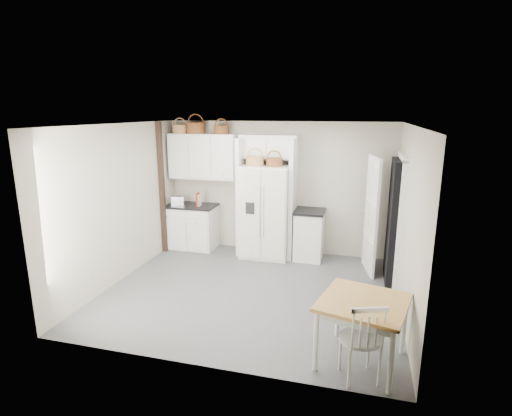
# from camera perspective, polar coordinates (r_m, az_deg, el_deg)

# --- Properties ---
(floor) EXTENTS (4.50, 4.50, 0.00)m
(floor) POSITION_cam_1_polar(r_m,az_deg,el_deg) (6.50, -0.71, -11.74)
(floor) COLOR #464649
(floor) RESTS_ON ground
(ceiling) EXTENTS (4.50, 4.50, 0.00)m
(ceiling) POSITION_cam_1_polar(r_m,az_deg,el_deg) (5.87, -0.79, 11.82)
(ceiling) COLOR white
(ceiling) RESTS_ON wall_back
(wall_back) EXTENTS (4.50, 0.00, 4.50)m
(wall_back) POSITION_cam_1_polar(r_m,az_deg,el_deg) (7.96, 3.14, 2.88)
(wall_back) COLOR #B4AD90
(wall_back) RESTS_ON floor
(wall_left) EXTENTS (0.00, 4.00, 4.00)m
(wall_left) POSITION_cam_1_polar(r_m,az_deg,el_deg) (6.99, -18.80, 0.64)
(wall_left) COLOR #B4AD90
(wall_left) RESTS_ON floor
(wall_right) EXTENTS (0.00, 4.00, 4.00)m
(wall_right) POSITION_cam_1_polar(r_m,az_deg,el_deg) (5.88, 20.87, -1.93)
(wall_right) COLOR #B4AD90
(wall_right) RESTS_ON floor
(refrigerator) EXTENTS (0.93, 0.75, 1.79)m
(refrigerator) POSITION_cam_1_polar(r_m,az_deg,el_deg) (7.73, 1.47, -0.48)
(refrigerator) COLOR white
(refrigerator) RESTS_ON floor
(base_cab_left) EXTENTS (0.95, 0.60, 0.88)m
(base_cab_left) POSITION_cam_1_polar(r_m,az_deg,el_deg) (8.40, -9.02, -2.72)
(base_cab_left) COLOR white
(base_cab_left) RESTS_ON floor
(base_cab_right) EXTENTS (0.52, 0.63, 0.92)m
(base_cab_right) POSITION_cam_1_polar(r_m,az_deg,el_deg) (7.77, 7.59, -3.90)
(base_cab_right) COLOR white
(base_cab_right) RESTS_ON floor
(dining_table) EXTENTS (1.10, 1.10, 0.76)m
(dining_table) POSITION_cam_1_polar(r_m,az_deg,el_deg) (4.85, 14.85, -16.68)
(dining_table) COLOR #A96A2D
(dining_table) RESTS_ON floor
(windsor_chair) EXTENTS (0.57, 0.55, 0.94)m
(windsor_chair) POSITION_cam_1_polar(r_m,az_deg,el_deg) (4.54, 14.73, -17.59)
(windsor_chair) COLOR white
(windsor_chair) RESTS_ON floor
(counter_left) EXTENTS (0.99, 0.64, 0.04)m
(counter_left) POSITION_cam_1_polar(r_m,az_deg,el_deg) (8.29, -9.14, 0.33)
(counter_left) COLOR black
(counter_left) RESTS_ON base_cab_left
(counter_right) EXTENTS (0.56, 0.67, 0.04)m
(counter_right) POSITION_cam_1_polar(r_m,az_deg,el_deg) (7.64, 7.70, -0.46)
(counter_right) COLOR black
(counter_right) RESTS_ON base_cab_right
(toaster) EXTENTS (0.28, 0.20, 0.18)m
(toaster) POSITION_cam_1_polar(r_m,az_deg,el_deg) (8.31, -11.08, 1.06)
(toaster) COLOR silver
(toaster) RESTS_ON counter_left
(cookbook_red) EXTENTS (0.07, 0.18, 0.27)m
(cookbook_red) POSITION_cam_1_polar(r_m,az_deg,el_deg) (8.11, -8.32, 1.19)
(cookbook_red) COLOR maroon
(cookbook_red) RESTS_ON counter_left
(cookbook_cream) EXTENTS (0.04, 0.16, 0.24)m
(cookbook_cream) POSITION_cam_1_polar(r_m,az_deg,el_deg) (8.11, -8.18, 1.09)
(cookbook_cream) COLOR beige
(cookbook_cream) RESTS_ON counter_left
(basket_upper_a) EXTENTS (0.30, 0.30, 0.17)m
(basket_upper_a) POSITION_cam_1_polar(r_m,az_deg,el_deg) (8.30, -10.79, 11.02)
(basket_upper_a) COLOR brown
(basket_upper_a) RESTS_ON upper_cabinet
(basket_upper_b) EXTENTS (0.37, 0.37, 0.22)m
(basket_upper_b) POSITION_cam_1_polar(r_m,az_deg,el_deg) (8.15, -8.60, 11.23)
(basket_upper_b) COLOR #593519
(basket_upper_b) RESTS_ON upper_cabinet
(basket_upper_c) EXTENTS (0.29, 0.29, 0.17)m
(basket_upper_c) POSITION_cam_1_polar(r_m,az_deg,el_deg) (7.96, -4.96, 11.09)
(basket_upper_c) COLOR #593519
(basket_upper_c) RESTS_ON upper_cabinet
(basket_fridge_a) EXTENTS (0.34, 0.34, 0.18)m
(basket_fridge_a) POSITION_cam_1_polar(r_m,az_deg,el_deg) (7.50, -0.16, 6.75)
(basket_fridge_a) COLOR brown
(basket_fridge_a) RESTS_ON refrigerator
(basket_fridge_b) EXTENTS (0.29, 0.29, 0.16)m
(basket_fridge_b) POSITION_cam_1_polar(r_m,az_deg,el_deg) (7.42, 2.61, 6.58)
(basket_fridge_b) COLOR #593519
(basket_fridge_b) RESTS_ON refrigerator
(upper_cabinet) EXTENTS (1.40, 0.34, 0.90)m
(upper_cabinet) POSITION_cam_1_polar(r_m,az_deg,el_deg) (8.14, -7.53, 7.31)
(upper_cabinet) COLOR white
(upper_cabinet) RESTS_ON wall_back
(bridge_cabinet) EXTENTS (1.12, 0.34, 0.45)m
(bridge_cabinet) POSITION_cam_1_polar(r_m,az_deg,el_deg) (7.71, 1.85, 8.74)
(bridge_cabinet) COLOR white
(bridge_cabinet) RESTS_ON wall_back
(fridge_panel_left) EXTENTS (0.08, 0.60, 2.30)m
(fridge_panel_left) POSITION_cam_1_polar(r_m,az_deg,el_deg) (7.86, -2.04, 1.64)
(fridge_panel_left) COLOR white
(fridge_panel_left) RESTS_ON floor
(fridge_panel_right) EXTENTS (0.08, 0.60, 2.30)m
(fridge_panel_right) POSITION_cam_1_polar(r_m,az_deg,el_deg) (7.63, 5.31, 1.22)
(fridge_panel_right) COLOR white
(fridge_panel_right) RESTS_ON floor
(trim_post) EXTENTS (0.09, 0.09, 2.60)m
(trim_post) POSITION_cam_1_polar(r_m,az_deg,el_deg) (8.10, -13.28, 2.73)
(trim_post) COLOR black
(trim_post) RESTS_ON floor
(doorway_void) EXTENTS (0.18, 0.85, 2.05)m
(doorway_void) POSITION_cam_1_polar(r_m,az_deg,el_deg) (6.91, 19.16, -1.90)
(doorway_void) COLOR black
(doorway_void) RESTS_ON floor
(door_slab) EXTENTS (0.21, 0.79, 2.05)m
(door_slab) POSITION_cam_1_polar(r_m,az_deg,el_deg) (7.21, 16.14, -1.04)
(door_slab) COLOR white
(door_slab) RESTS_ON floor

